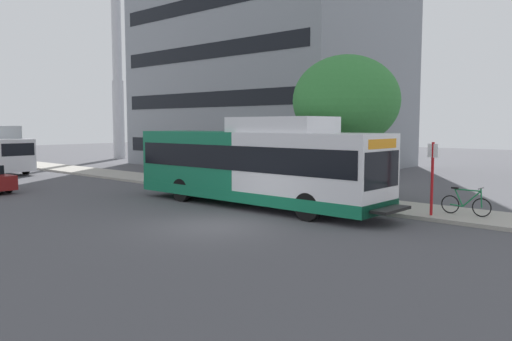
% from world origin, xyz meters
% --- Properties ---
extents(ground_plane, '(120.00, 120.00, 0.00)m').
position_xyz_m(ground_plane, '(0.00, 8.00, 0.00)').
color(ground_plane, '#4C4C51').
extents(sidewalk_curb, '(3.00, 56.00, 0.14)m').
position_xyz_m(sidewalk_curb, '(7.00, 6.00, 0.07)').
color(sidewalk_curb, '#A8A399').
rests_on(sidewalk_curb, ground).
extents(transit_bus, '(2.58, 12.25, 3.65)m').
position_xyz_m(transit_bus, '(3.91, 1.78, 1.70)').
color(transit_bus, white).
rests_on(transit_bus, ground).
extents(bus_stop_sign_pole, '(0.10, 0.36, 2.60)m').
position_xyz_m(bus_stop_sign_pole, '(6.01, -4.78, 1.65)').
color(bus_stop_sign_pole, red).
rests_on(bus_stop_sign_pole, sidewalk_curb).
extents(bicycle_parked, '(0.52, 1.76, 1.02)m').
position_xyz_m(bicycle_parked, '(6.85, -5.68, 0.56)').
color(bicycle_parked, black).
rests_on(bicycle_parked, sidewalk_curb).
extents(street_tree_near_stop, '(4.63, 4.63, 6.21)m').
position_xyz_m(street_tree_near_stop, '(7.69, -0.14, 4.38)').
color(street_tree_near_stop, '#4C3823').
rests_on(street_tree_near_stop, sidewalk_curb).
extents(lattice_comm_tower, '(1.10, 1.10, 32.67)m').
position_xyz_m(lattice_comm_tower, '(16.58, 31.16, 10.97)').
color(lattice_comm_tower, '#B7B7BC').
rests_on(lattice_comm_tower, ground).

